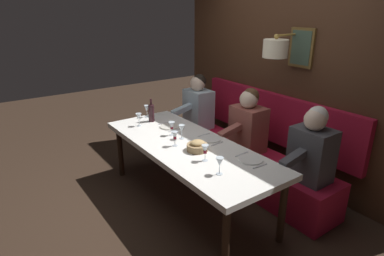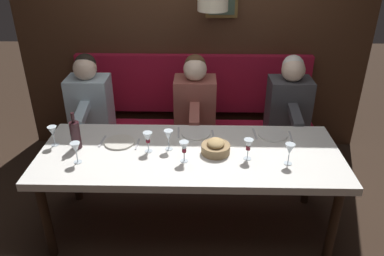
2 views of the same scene
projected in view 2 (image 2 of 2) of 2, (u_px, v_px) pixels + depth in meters
The scene contains 19 objects.
ground_plane at pixel (190, 225), 3.26m from camera, with size 12.00×12.00×0.00m, color #332319.
dining_table at pixel (190, 159), 2.95m from camera, with size 0.90×2.32×0.74m.
banquette_bench at pixel (192, 150), 3.95m from camera, with size 0.52×2.52×0.45m, color maroon.
back_wall_panel at pixel (194, 27), 3.92m from camera, with size 0.59×3.72×2.90m.
diner_nearest at pixel (289, 99), 3.65m from camera, with size 0.60×0.40×0.79m.
diner_near at pixel (195, 98), 3.66m from camera, with size 0.60×0.40×0.79m.
diner_middle at pixel (89, 97), 3.69m from camera, with size 0.60×0.40×0.79m.
place_setting_0 at pixel (120, 142), 3.03m from camera, with size 0.24×0.31×0.01m.
place_setting_1 at pixel (273, 135), 3.15m from camera, with size 0.24×0.31×0.01m.
place_setting_2 at pixel (196, 133), 3.17m from camera, with size 0.24×0.32×0.01m.
wine_glass_0 at pixel (184, 148), 2.75m from camera, with size 0.07×0.07×0.16m.
wine_glass_1 at pixel (290, 150), 2.72m from camera, with size 0.07×0.07×0.16m.
wine_glass_2 at pixel (169, 136), 2.90m from camera, with size 0.07×0.07×0.16m.
wine_glass_3 at pixel (76, 149), 2.73m from camera, with size 0.07×0.07×0.16m.
wine_glass_4 at pixel (148, 138), 2.87m from camera, with size 0.07×0.07×0.16m.
wine_glass_5 at pixel (53, 132), 2.96m from camera, with size 0.07×0.07×0.16m.
wine_glass_6 at pixel (248, 145), 2.78m from camera, with size 0.07×0.07×0.16m.
wine_bottle at pixel (75, 134), 2.92m from camera, with size 0.08×0.08×0.30m.
bread_bowl at pixel (216, 147), 2.88m from camera, with size 0.22×0.22×0.12m.
Camera 2 is at (-2.50, -0.07, 2.25)m, focal length 35.44 mm.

